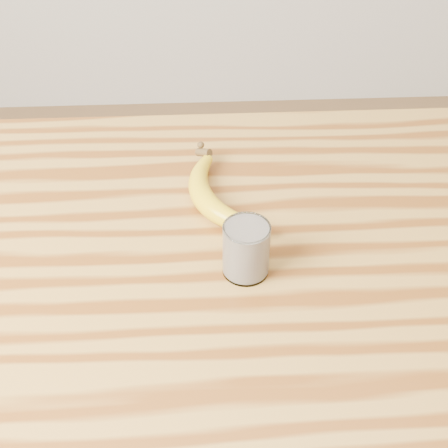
{
  "coord_description": "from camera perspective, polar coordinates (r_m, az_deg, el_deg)",
  "views": [
    {
      "loc": [
        -0.09,
        -0.69,
        1.56
      ],
      "look_at": [
        -0.06,
        0.03,
        0.93
      ],
      "focal_mm": 50.0,
      "sensor_mm": 36.0,
      "label": 1
    }
  ],
  "objects": [
    {
      "name": "smoothie_glass",
      "position": [
        0.89,
        2.04,
        -2.31
      ],
      "size": [
        0.07,
        0.07,
        0.09
      ],
      "color": "white",
      "rests_on": "table"
    },
    {
      "name": "banana",
      "position": [
        1.01,
        -1.79,
        2.12
      ],
      "size": [
        0.22,
        0.33,
        0.04
      ],
      "primitive_type": null,
      "rotation": [
        0.0,
        0.0,
        0.41
      ],
      "color": "gold",
      "rests_on": "table"
    },
    {
      "name": "table",
      "position": [
        1.05,
        3.13,
        -7.51
      ],
      "size": [
        1.2,
        0.8,
        0.9
      ],
      "color": "olive",
      "rests_on": "ground"
    }
  ]
}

